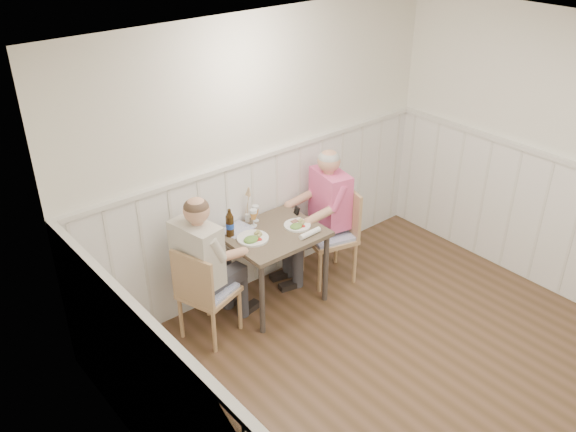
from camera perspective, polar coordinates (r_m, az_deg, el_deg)
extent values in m
plane|color=#4C351F|center=(5.05, 14.37, -16.38)|extent=(4.50, 4.50, 0.00)
cube|color=white|center=(5.61, -2.44, 5.64)|extent=(4.00, 0.04, 2.60)
cube|color=white|center=(3.10, -6.51, -16.98)|extent=(0.04, 4.50, 2.60)
cube|color=white|center=(3.74, 19.26, 13.03)|extent=(4.00, 4.50, 0.02)
cube|color=white|center=(5.89, -2.22, -0.23)|extent=(3.98, 0.03, 1.30)
cube|color=silver|center=(5.58, -2.25, 5.73)|extent=(3.98, 0.06, 0.04)
cube|color=silver|center=(3.09, -6.06, -16.48)|extent=(0.06, 4.48, 0.04)
cube|color=#4B3E2E|center=(5.47, -1.34, -1.70)|extent=(0.85, 0.70, 0.04)
cylinder|color=#3F3833|center=(5.29, -2.44, -7.79)|extent=(0.05, 0.05, 0.71)
cylinder|color=#3F3833|center=(5.69, -6.14, -4.98)|extent=(0.05, 0.05, 0.71)
cylinder|color=#3F3833|center=(5.69, 3.55, -4.90)|extent=(0.05, 0.05, 0.71)
cylinder|color=#3F3833|center=(6.06, -0.31, -2.49)|extent=(0.05, 0.05, 0.71)
cube|color=tan|center=(5.96, 3.86, -1.97)|extent=(0.55, 0.55, 0.04)
cube|color=#6876B9|center=(5.94, 3.87, -1.66)|extent=(0.50, 0.50, 0.03)
cube|color=tan|center=(5.92, 5.68, 0.58)|extent=(0.15, 0.44, 0.47)
cylinder|color=tan|center=(6.03, 6.26, -4.40)|extent=(0.04, 0.04, 0.44)
cylinder|color=tan|center=(5.87, 2.99, -5.27)|extent=(0.04, 0.04, 0.44)
cylinder|color=tan|center=(6.31, 4.52, -2.66)|extent=(0.04, 0.04, 0.44)
cylinder|color=tan|center=(6.16, 1.36, -3.44)|extent=(0.04, 0.04, 0.44)
cube|color=tan|center=(5.27, -7.40, -7.11)|extent=(0.53, 0.53, 0.04)
cube|color=#6876B9|center=(5.25, -7.42, -6.80)|extent=(0.48, 0.48, 0.03)
cube|color=tan|center=(5.02, -8.94, -5.94)|extent=(0.16, 0.41, 0.44)
cylinder|color=tan|center=(5.40, -9.98, -9.36)|extent=(0.04, 0.04, 0.41)
cylinder|color=tan|center=(5.61, -7.55, -7.47)|extent=(0.04, 0.04, 0.41)
cylinder|color=tan|center=(5.21, -6.92, -10.75)|extent=(0.04, 0.04, 0.41)
cylinder|color=tan|center=(5.43, -4.53, -8.72)|extent=(0.04, 0.04, 0.41)
cube|color=#3F3F47|center=(6.17, 3.63, -3.37)|extent=(0.51, 0.48, 0.44)
cube|color=#3F3F47|center=(5.94, 2.08, -1.56)|extent=(0.48, 0.43, 0.13)
cube|color=#E94B98|center=(5.87, 3.81, 1.68)|extent=(0.32, 0.47, 0.54)
sphere|color=tan|center=(5.70, 3.94, 5.16)|extent=(0.22, 0.22, 0.22)
sphere|color=#A5A5A0|center=(5.69, 3.95, 5.44)|extent=(0.21, 0.21, 0.21)
cube|color=black|center=(5.71, 0.77, 0.96)|extent=(0.03, 0.07, 0.13)
cube|color=#3F3F47|center=(5.42, -7.88, -8.81)|extent=(0.50, 0.46, 0.44)
cube|color=#3F3F47|center=(5.36, -6.55, -5.49)|extent=(0.47, 0.42, 0.13)
cube|color=beige|center=(5.08, -8.33, -3.37)|extent=(0.31, 0.47, 0.54)
sphere|color=tan|center=(4.88, -8.65, 0.48)|extent=(0.22, 0.22, 0.22)
sphere|color=#4C3828|center=(4.87, -8.68, 0.79)|extent=(0.21, 0.21, 0.21)
cylinder|color=white|center=(5.55, 0.87, -0.88)|extent=(0.25, 0.25, 0.02)
ellipsoid|color=#3F722D|center=(5.49, 0.77, -0.83)|extent=(0.12, 0.10, 0.05)
sphere|color=tan|center=(5.57, 1.24, -0.44)|extent=(0.03, 0.03, 0.03)
cube|color=brown|center=(5.59, 0.65, -0.48)|extent=(0.07, 0.05, 0.01)
cylinder|color=white|center=(5.61, 1.04, -0.25)|extent=(0.05, 0.05, 0.03)
cylinder|color=white|center=(5.36, -3.32, -2.10)|extent=(0.28, 0.28, 0.02)
ellipsoid|color=#3F722D|center=(5.29, -3.49, -2.05)|extent=(0.14, 0.11, 0.05)
sphere|color=tan|center=(5.38, -2.86, -1.58)|extent=(0.04, 0.04, 0.04)
cylinder|color=silver|center=(5.64, -3.02, -0.42)|extent=(0.06, 0.06, 0.01)
cylinder|color=silver|center=(5.63, -3.03, -0.10)|extent=(0.01, 0.01, 0.07)
cone|color=#CE8534|center=(5.60, -3.05, 0.45)|extent=(0.06, 0.06, 0.06)
cylinder|color=silver|center=(5.58, -3.06, 0.84)|extent=(0.06, 0.06, 0.03)
cylinder|color=silver|center=(5.56, -3.22, -0.91)|extent=(0.06, 0.06, 0.01)
cylinder|color=silver|center=(5.54, -3.23, -0.56)|extent=(0.01, 0.01, 0.07)
cone|color=#CE8534|center=(5.51, -3.25, 0.03)|extent=(0.07, 0.07, 0.07)
cylinder|color=silver|center=(5.49, -3.26, 0.45)|extent=(0.07, 0.07, 0.03)
cylinder|color=black|center=(5.38, -5.45, -0.96)|extent=(0.07, 0.07, 0.19)
cone|color=black|center=(5.32, -5.51, 0.14)|extent=(0.07, 0.07, 0.04)
cylinder|color=black|center=(5.31, -5.53, 0.46)|extent=(0.03, 0.03, 0.03)
cylinder|color=#1E43AF|center=(5.38, -5.46, -0.91)|extent=(0.07, 0.07, 0.05)
cylinder|color=white|center=(5.39, 2.08, -1.63)|extent=(0.23, 0.06, 0.05)
cylinder|color=silver|center=(5.62, -3.84, -0.17)|extent=(0.04, 0.04, 0.07)
cylinder|color=#DEBB8B|center=(5.56, -3.88, 1.01)|extent=(0.02, 0.02, 0.24)
cone|color=#DEBB8B|center=(5.49, -3.93, 2.38)|extent=(0.03, 0.03, 0.08)
cube|color=#6876B9|center=(5.51, -4.81, -1.25)|extent=(0.30, 0.26, 0.01)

